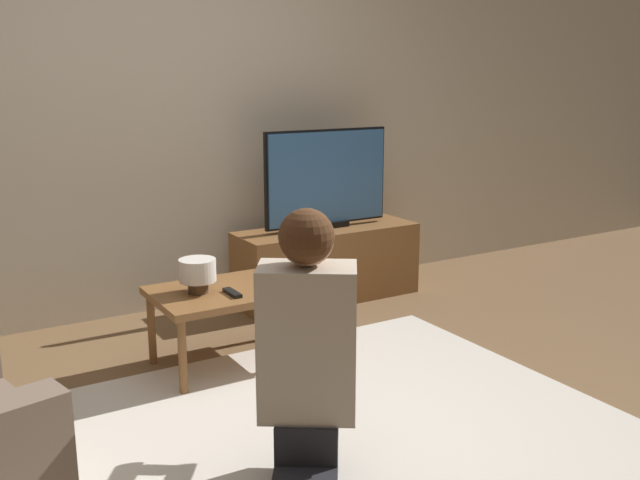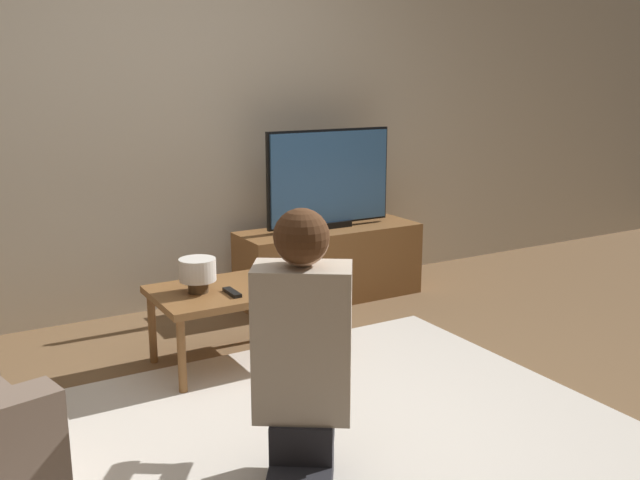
{
  "view_description": "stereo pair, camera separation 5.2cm",
  "coord_description": "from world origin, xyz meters",
  "px_view_note": "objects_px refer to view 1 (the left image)",
  "views": [
    {
      "loc": [
        -1.32,
        -2.3,
        1.45
      ],
      "look_at": [
        0.44,
        0.64,
        0.65
      ],
      "focal_mm": 40.0,
      "sensor_mm": 36.0,
      "label": 1
    },
    {
      "loc": [
        -1.28,
        -2.33,
        1.45
      ],
      "look_at": [
        0.44,
        0.64,
        0.65
      ],
      "focal_mm": 40.0,
      "sensor_mm": 36.0,
      "label": 2
    }
  ],
  "objects_px": {
    "tv": "(327,179)",
    "person_kneeling": "(307,351)",
    "table_lamp": "(198,273)",
    "coffee_table": "(236,296)"
  },
  "relations": [
    {
      "from": "tv",
      "to": "person_kneeling",
      "type": "bearing_deg",
      "value": -123.36
    },
    {
      "from": "person_kneeling",
      "to": "tv",
      "type": "bearing_deg",
      "value": -89.95
    },
    {
      "from": "coffee_table",
      "to": "table_lamp",
      "type": "relative_size",
      "value": 4.6
    },
    {
      "from": "tv",
      "to": "coffee_table",
      "type": "xyz_separation_m",
      "value": [
        -0.96,
        -0.69,
        -0.44
      ]
    },
    {
      "from": "person_kneeling",
      "to": "table_lamp",
      "type": "height_order",
      "value": "person_kneeling"
    },
    {
      "from": "tv",
      "to": "table_lamp",
      "type": "xyz_separation_m",
      "value": [
        -1.16,
        -0.68,
        -0.29
      ]
    },
    {
      "from": "person_kneeling",
      "to": "coffee_table",
      "type": "bearing_deg",
      "value": -68.73
    },
    {
      "from": "coffee_table",
      "to": "tv",
      "type": "bearing_deg",
      "value": 35.78
    },
    {
      "from": "tv",
      "to": "person_kneeling",
      "type": "relative_size",
      "value": 0.88
    },
    {
      "from": "coffee_table",
      "to": "person_kneeling",
      "type": "bearing_deg",
      "value": -102.14
    }
  ]
}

